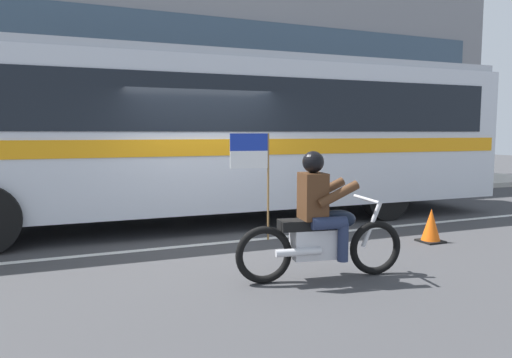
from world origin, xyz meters
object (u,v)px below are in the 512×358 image
traffic_cone (431,226)px  motorcycle_with_rider (320,225)px  transit_bus (209,127)px  fire_hydrant (169,184)px

traffic_cone → motorcycle_with_rider: bearing=-159.6°
motorcycle_with_rider → traffic_cone: size_ratio=3.96×
transit_bus → motorcycle_with_rider: transit_bus is taller
transit_bus → fire_hydrant: (-0.26, 2.58, -1.37)m
motorcycle_with_rider → fire_hydrant: size_ratio=2.90×
fire_hydrant → traffic_cone: size_ratio=1.36×
motorcycle_with_rider → fire_hydrant: bearing=93.5°
motorcycle_with_rider → traffic_cone: bearing=20.4°
transit_bus → traffic_cone: transit_bus is taller
transit_bus → fire_hydrant: 2.93m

